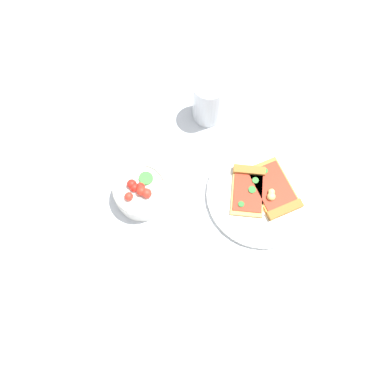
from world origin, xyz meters
name	(u,v)px	position (x,y,z in m)	size (l,w,h in m)	color
ground_plane	(243,196)	(0.00, 0.00, 0.00)	(2.40, 2.40, 0.00)	silver
plate	(261,194)	(0.00, -0.04, 0.01)	(0.26, 0.26, 0.01)	silver
pizza_slice_near	(275,192)	(0.00, -0.07, 0.02)	(0.16, 0.13, 0.03)	gold
pizza_slice_far	(248,186)	(0.02, -0.01, 0.02)	(0.13, 0.09, 0.02)	#E5B256
salad_bowl	(141,190)	(0.00, 0.24, 0.03)	(0.13, 0.13, 0.08)	white
soda_glass	(208,102)	(0.23, 0.08, 0.06)	(0.08, 0.08, 0.12)	silver
paper_napkin	(152,297)	(-0.23, 0.21, 0.00)	(0.15, 0.16, 0.00)	white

